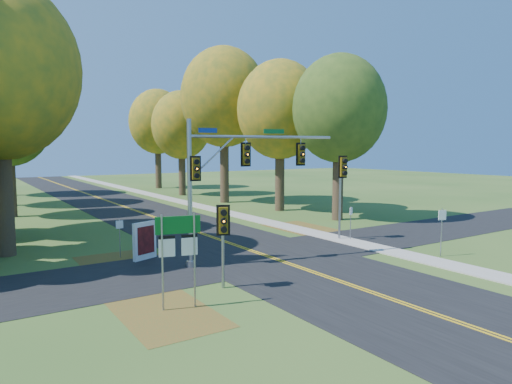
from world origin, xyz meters
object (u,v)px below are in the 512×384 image
traffic_mast (229,172)px  info_kiosk (145,241)px  route_sign_cluster (178,242)px  east_signal_pole (342,176)px

traffic_mast → info_kiosk: size_ratio=3.92×
info_kiosk → route_sign_cluster: bearing=-123.1°
traffic_mast → info_kiosk: traffic_mast is taller
traffic_mast → route_sign_cluster: 6.69m
route_sign_cluster → info_kiosk: route_sign_cluster is taller
route_sign_cluster → info_kiosk: (1.42, 7.44, -1.40)m
traffic_mast → east_signal_pole: traffic_mast is taller
route_sign_cluster → east_signal_pole: bearing=37.4°
east_signal_pole → route_sign_cluster: (-13.12, -5.65, -1.54)m
east_signal_pole → route_sign_cluster: size_ratio=1.54×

